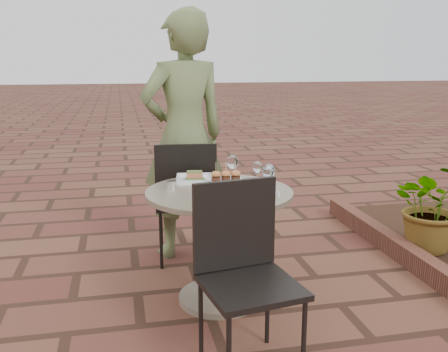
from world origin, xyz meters
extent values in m
plane|color=brown|center=(0.00, 0.00, 0.00)|extent=(60.00, 60.00, 0.00)
cylinder|color=gray|center=(0.10, 0.22, 0.02)|extent=(0.52, 0.52, 0.04)
cylinder|color=gray|center=(0.10, 0.22, 0.35)|extent=(0.08, 0.08, 0.70)
cylinder|color=gray|center=(0.10, 0.22, 0.71)|extent=(0.90, 0.90, 0.03)
cube|color=black|center=(-0.02, 0.97, 0.45)|extent=(0.48, 0.48, 0.03)
cube|color=black|center=(-0.04, 0.77, 0.70)|extent=(0.44, 0.07, 0.46)
cylinder|color=black|center=(0.19, 1.15, 0.22)|extent=(0.02, 0.02, 0.44)
cylinder|color=black|center=(-0.19, 1.18, 0.22)|extent=(0.02, 0.02, 0.44)
cylinder|color=black|center=(0.15, 0.77, 0.22)|extent=(0.02, 0.02, 0.44)
cylinder|color=black|center=(-0.23, 0.80, 0.22)|extent=(0.02, 0.02, 0.44)
cube|color=black|center=(0.10, -0.53, 0.45)|extent=(0.51, 0.51, 0.03)
cube|color=black|center=(0.06, -0.33, 0.70)|extent=(0.44, 0.10, 0.46)
cylinder|color=black|center=(0.32, -0.69, 0.22)|extent=(0.02, 0.02, 0.44)
cylinder|color=black|center=(-0.12, -0.38, 0.22)|extent=(0.02, 0.02, 0.44)
cylinder|color=black|center=(0.25, -0.31, 0.22)|extent=(0.02, 0.02, 0.44)
imported|color=#596839|center=(0.00, 1.09, 0.94)|extent=(0.78, 0.62, 1.88)
cube|color=white|center=(-0.01, 0.50, 0.74)|extent=(0.27, 0.27, 0.01)
cube|color=#DB744D|center=(-0.01, 0.50, 0.77)|extent=(0.11, 0.08, 0.03)
cube|color=#515E2A|center=(-0.01, 0.50, 0.79)|extent=(0.11, 0.08, 0.01)
cube|color=white|center=(0.16, 0.32, 0.74)|extent=(0.25, 0.25, 0.01)
cube|color=white|center=(0.16, -0.01, 0.74)|extent=(0.36, 0.36, 0.01)
ellipsoid|color=#D9596B|center=(0.12, -0.07, 0.75)|extent=(0.05, 0.04, 0.02)
cylinder|color=white|center=(0.37, 0.11, 0.73)|extent=(0.06, 0.06, 0.00)
cylinder|color=white|center=(0.37, 0.11, 0.77)|extent=(0.01, 0.01, 0.08)
ellipsoid|color=white|center=(0.37, 0.11, 0.86)|extent=(0.08, 0.08, 0.09)
cylinder|color=white|center=(0.37, 0.11, 0.86)|extent=(0.06, 0.06, 0.04)
cylinder|color=white|center=(0.23, 0.43, 0.73)|extent=(0.06, 0.06, 0.00)
cylinder|color=white|center=(0.23, 0.43, 0.77)|extent=(0.01, 0.01, 0.08)
ellipsoid|color=white|center=(0.23, 0.43, 0.86)|extent=(0.08, 0.08, 0.10)
cylinder|color=white|center=(0.37, 0.36, 0.73)|extent=(0.05, 0.05, 0.00)
cylinder|color=white|center=(0.37, 0.36, 0.77)|extent=(0.01, 0.01, 0.06)
ellipsoid|color=white|center=(0.37, 0.36, 0.84)|extent=(0.06, 0.06, 0.08)
cylinder|color=silver|center=(-0.18, 0.34, 0.75)|extent=(0.08, 0.08, 0.05)
cube|color=brown|center=(1.60, 0.30, 0.07)|extent=(0.12, 3.00, 0.15)
imported|color=#33662D|center=(1.85, 0.60, 0.41)|extent=(0.77, 0.72, 0.71)
camera|label=1|loc=(-0.48, -2.66, 1.51)|focal=40.00mm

